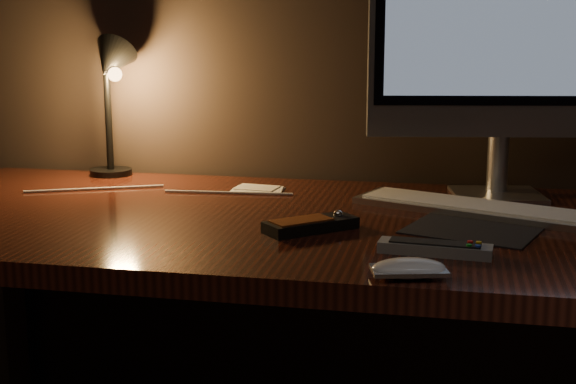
% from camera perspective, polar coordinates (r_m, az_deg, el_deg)
% --- Properties ---
extents(desk, '(1.60, 0.75, 0.75)m').
position_cam_1_polar(desk, '(1.60, 0.24, -5.67)').
color(desk, '#3D160D').
rests_on(desk, ground).
extents(monitor, '(0.54, 0.19, 0.57)m').
position_cam_1_polar(monitor, '(1.69, 15.23, 11.03)').
color(monitor, silver).
rests_on(monitor, desk).
extents(keyboard, '(0.47, 0.28, 0.02)m').
position_cam_1_polar(keyboard, '(1.57, 12.97, -1.06)').
color(keyboard, silver).
rests_on(keyboard, desk).
extents(mousepad, '(0.26, 0.23, 0.00)m').
position_cam_1_polar(mousepad, '(1.43, 12.95, -2.64)').
color(mousepad, black).
rests_on(mousepad, desk).
extents(mouse, '(0.12, 0.08, 0.02)m').
position_cam_1_polar(mouse, '(1.14, 8.58, -5.59)').
color(mouse, white).
rests_on(mouse, desk).
extents(media_remote, '(0.16, 0.16, 0.03)m').
position_cam_1_polar(media_remote, '(1.39, 1.63, -2.32)').
color(media_remote, black).
rests_on(media_remote, desk).
extents(tv_remote, '(0.18, 0.06, 0.02)m').
position_cam_1_polar(tv_remote, '(1.27, 10.40, -3.94)').
color(tv_remote, gray).
rests_on(tv_remote, desk).
extents(papers, '(0.11, 0.07, 0.01)m').
position_cam_1_polar(papers, '(1.74, -2.17, 0.23)').
color(papers, white).
rests_on(papers, desk).
extents(desk_lamp, '(0.15, 0.17, 0.33)m').
position_cam_1_polar(desk_lamp, '(1.90, -12.52, 7.68)').
color(desk_lamp, black).
rests_on(desk_lamp, desk).
extents(cable, '(0.56, 0.13, 0.00)m').
position_cam_1_polar(cable, '(1.73, -9.15, 0.02)').
color(cable, white).
rests_on(cable, desk).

